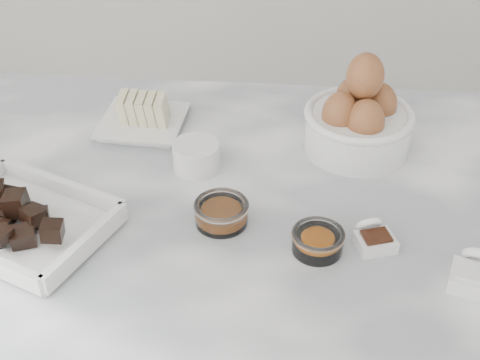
% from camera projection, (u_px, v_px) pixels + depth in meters
% --- Properties ---
extents(marble_slab, '(1.20, 0.80, 0.04)m').
position_uv_depth(marble_slab, '(225.00, 224.00, 0.98)').
color(marble_slab, white).
rests_on(marble_slab, cabinet).
extents(chocolate_dish, '(0.29, 0.26, 0.06)m').
position_uv_depth(chocolate_dish, '(21.00, 217.00, 0.93)').
color(chocolate_dish, white).
rests_on(chocolate_dish, marble_slab).
extents(butter_plate, '(0.15, 0.15, 0.06)m').
position_uv_depth(butter_plate, '(141.00, 115.00, 1.15)').
color(butter_plate, white).
rests_on(butter_plate, marble_slab).
extents(sugar_ramekin, '(0.07, 0.07, 0.04)m').
position_uv_depth(sugar_ramekin, '(196.00, 155.00, 1.05)').
color(sugar_ramekin, white).
rests_on(sugar_ramekin, marble_slab).
extents(egg_bowl, '(0.18, 0.18, 0.17)m').
position_uv_depth(egg_bowl, '(359.00, 119.00, 1.08)').
color(egg_bowl, white).
rests_on(egg_bowl, marble_slab).
extents(honey_bowl, '(0.08, 0.08, 0.03)m').
position_uv_depth(honey_bowl, '(221.00, 212.00, 0.94)').
color(honey_bowl, white).
rests_on(honey_bowl, marble_slab).
extents(zest_bowl, '(0.07, 0.07, 0.03)m').
position_uv_depth(zest_bowl, '(318.00, 240.00, 0.90)').
color(zest_bowl, white).
rests_on(zest_bowl, marble_slab).
extents(vanilla_spoon, '(0.06, 0.07, 0.04)m').
position_uv_depth(vanilla_spoon, '(374.00, 237.00, 0.91)').
color(vanilla_spoon, white).
rests_on(vanilla_spoon, marble_slab).
extents(salt_spoon, '(0.08, 0.09, 0.05)m').
position_uv_depth(salt_spoon, '(476.00, 274.00, 0.85)').
color(salt_spoon, white).
rests_on(salt_spoon, marble_slab).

